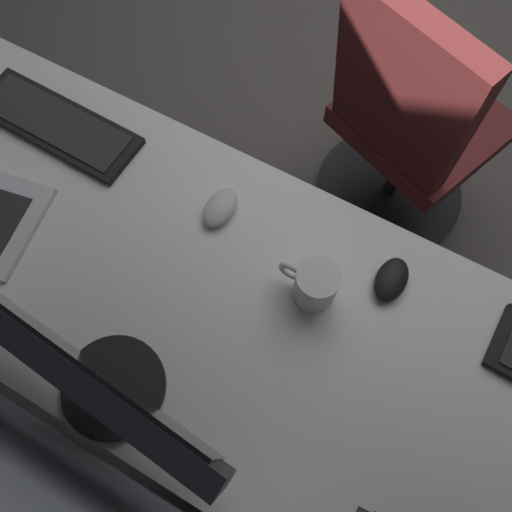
% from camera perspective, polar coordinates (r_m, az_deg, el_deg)
% --- Properties ---
extents(floor_plane, '(5.33, 5.33, 0.00)m').
position_cam_1_polar(floor_plane, '(2.58, 17.83, 23.77)').
color(floor_plane, '#59544F').
extents(desk, '(2.10, 0.69, 0.73)m').
position_cam_1_polar(desk, '(1.06, -1.33, -8.07)').
color(desk, white).
rests_on(desk, ground).
extents(drawer_pedestal, '(0.40, 0.51, 0.69)m').
position_cam_1_polar(drawer_pedestal, '(1.36, 5.50, -16.00)').
color(drawer_pedestal, white).
rests_on(drawer_pedestal, ground).
extents(monitor_primary, '(0.56, 0.20, 0.40)m').
position_cam_1_polar(monitor_primary, '(0.78, -20.77, -12.03)').
color(monitor_primary, black).
rests_on(monitor_primary, desk).
extents(keyboard_spare, '(0.42, 0.15, 0.02)m').
position_cam_1_polar(keyboard_spare, '(1.29, -22.50, 14.22)').
color(keyboard_spare, black).
rests_on(keyboard_spare, desk).
extents(mouse_main, '(0.06, 0.10, 0.03)m').
position_cam_1_polar(mouse_main, '(1.04, 15.69, -2.69)').
color(mouse_main, black).
rests_on(mouse_main, desk).
extents(mouse_spare, '(0.06, 0.10, 0.03)m').
position_cam_1_polar(mouse_spare, '(1.07, -4.24, 5.75)').
color(mouse_spare, silver).
rests_on(mouse_spare, desk).
extents(coffee_mug, '(0.13, 0.09, 0.10)m').
position_cam_1_polar(coffee_mug, '(0.97, 6.95, -3.35)').
color(coffee_mug, silver).
rests_on(coffee_mug, desk).
extents(office_chair, '(0.56, 0.61, 0.97)m').
position_cam_1_polar(office_chair, '(1.60, 17.25, 13.39)').
color(office_chair, maroon).
rests_on(office_chair, ground).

